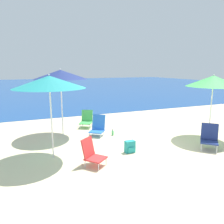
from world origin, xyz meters
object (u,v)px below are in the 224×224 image
object	(u,v)px
beach_umbrella_teal	(49,82)
beach_chair_red	(92,153)
water_bottle	(113,133)
beach_chair_navy	(209,137)
beach_chair_green	(86,119)
beach_umbrella_green	(213,81)
beach_umbrella_navy	(60,75)
beach_chair_blue	(98,126)
backpack_teal	(130,147)

from	to	relation	value
beach_umbrella_teal	beach_chair_red	bearing A→B (deg)	-45.87
beach_umbrella_teal	water_bottle	world-z (taller)	beach_umbrella_teal
beach_chair_navy	beach_chair_green	bearing A→B (deg)	169.62
beach_chair_red	beach_umbrella_green	bearing A→B (deg)	-32.80
beach_umbrella_green	beach_chair_green	xyz separation A→B (m)	(-3.47, 2.98, -1.62)
beach_umbrella_navy	beach_umbrella_green	size ratio (longest dim) A/B	1.08
beach_chair_red	beach_chair_navy	distance (m)	3.55
beach_umbrella_teal	beach_chair_navy	world-z (taller)	beach_umbrella_teal
beach_chair_blue	beach_chair_green	distance (m)	1.24
beach_umbrella_green	beach_chair_blue	bearing A→B (deg)	152.92
beach_umbrella_green	beach_chair_blue	distance (m)	4.15
beach_chair_blue	beach_chair_navy	world-z (taller)	beach_chair_navy
beach_umbrella_teal	water_bottle	distance (m)	3.19
beach_chair_green	backpack_teal	world-z (taller)	beach_chair_green
backpack_teal	water_bottle	distance (m)	1.68
beach_chair_blue	beach_umbrella_teal	bearing A→B (deg)	-102.54
backpack_teal	water_bottle	xyz separation A→B (m)	(0.17, 1.67, -0.08)
beach_umbrella_green	beach_chair_navy	xyz separation A→B (m)	(-0.80, -0.78, -1.57)
beach_umbrella_green	beach_chair_green	distance (m)	4.85
water_bottle	beach_chair_green	bearing A→B (deg)	110.47
beach_chair_navy	backpack_teal	bearing A→B (deg)	-151.19
backpack_teal	beach_umbrella_green	bearing A→B (deg)	2.68
beach_umbrella_teal	backpack_teal	size ratio (longest dim) A/B	6.45
water_bottle	backpack_teal	bearing A→B (deg)	-95.74
beach_chair_green	beach_chair_red	bearing A→B (deg)	-74.79
beach_chair_green	beach_chair_navy	bearing A→B (deg)	-25.40
beach_umbrella_teal	beach_chair_navy	size ratio (longest dim) A/B	2.98
beach_umbrella_navy	beach_chair_red	size ratio (longest dim) A/B	3.42
beach_umbrella_teal	water_bottle	xyz separation A→B (m)	(2.23, 1.22, -1.93)
beach_chair_blue	beach_chair_green	xyz separation A→B (m)	(-0.06, 1.24, -0.01)
beach_umbrella_navy	beach_umbrella_teal	distance (m)	2.02
beach_umbrella_teal	beach_chair_blue	xyz separation A→B (m)	(1.75, 1.44, -1.69)
beach_umbrella_navy	beach_chair_red	world-z (taller)	beach_umbrella_navy
beach_chair_red	beach_chair_navy	world-z (taller)	beach_chair_navy
beach_umbrella_green	beach_chair_green	world-z (taller)	beach_umbrella_green
backpack_teal	water_bottle	world-z (taller)	backpack_teal
beach_chair_navy	water_bottle	bearing A→B (deg)	176.97
beach_chair_red	beach_umbrella_teal	bearing A→B (deg)	94.34
beach_chair_blue	water_bottle	bearing A→B (deg)	13.58
beach_umbrella_navy	beach_chair_blue	xyz separation A→B (m)	(1.15, -0.48, -1.81)
beach_umbrella_green	beach_chair_red	xyz separation A→B (m)	(-4.34, -0.53, -1.61)
beach_umbrella_navy	beach_chair_navy	world-z (taller)	beach_umbrella_navy
beach_umbrella_green	beach_chair_green	bearing A→B (deg)	139.37
beach_umbrella_navy	water_bottle	world-z (taller)	beach_umbrella_navy
beach_chair_green	water_bottle	distance (m)	1.57
beach_umbrella_teal	beach_chair_blue	world-z (taller)	beach_umbrella_teal
beach_umbrella_green	beach_umbrella_teal	xyz separation A→B (m)	(-5.15, 0.31, 0.07)
beach_umbrella_green	beach_chair_navy	world-z (taller)	beach_umbrella_green
beach_umbrella_teal	beach_chair_navy	xyz separation A→B (m)	(4.36, -1.08, -1.64)
beach_chair_blue	beach_chair_red	size ratio (longest dim) A/B	1.06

